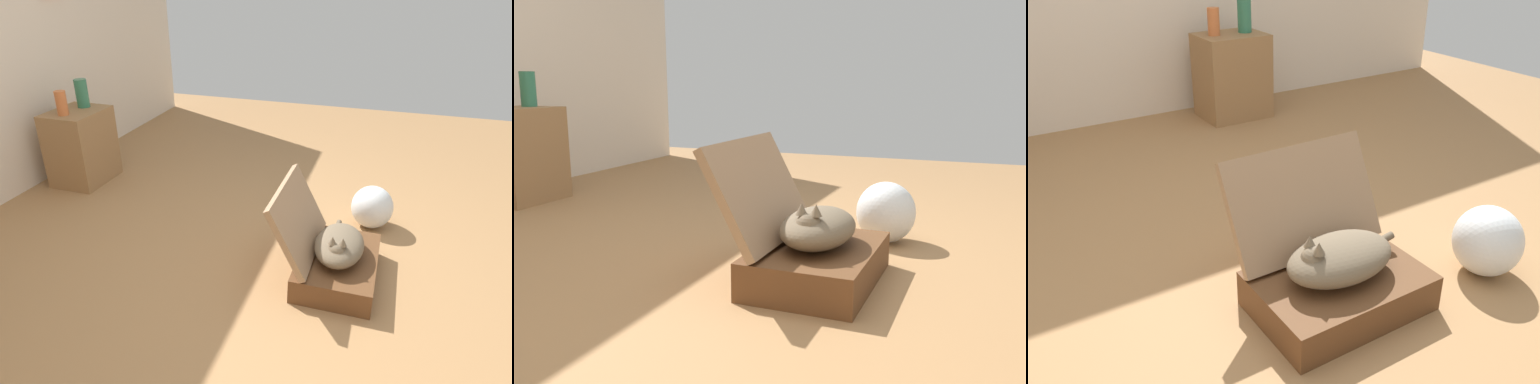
# 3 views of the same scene
# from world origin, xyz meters

# --- Properties ---
(ground_plane) EXTENTS (7.68, 7.68, 0.00)m
(ground_plane) POSITION_xyz_m (0.00, 0.00, 0.00)
(ground_plane) COLOR #9E7247
(ground_plane) RESTS_ON ground
(suitcase_base) EXTENTS (0.64, 0.45, 0.15)m
(suitcase_base) POSITION_xyz_m (0.12, -0.43, 0.07)
(suitcase_base) COLOR brown
(suitcase_base) RESTS_ON ground
(suitcase_lid) EXTENTS (0.64, 0.24, 0.41)m
(suitcase_lid) POSITION_xyz_m (0.12, -0.19, 0.36)
(suitcase_lid) COLOR #9B7756
(suitcase_lid) RESTS_ON suitcase_base
(cat) EXTENTS (0.52, 0.28, 0.20)m
(cat) POSITION_xyz_m (0.11, -0.43, 0.23)
(cat) COLOR brown
(cat) RESTS_ON suitcase_base
(plastic_bag_white) EXTENTS (0.29, 0.29, 0.30)m
(plastic_bag_white) POSITION_xyz_m (0.79, -0.57, 0.15)
(plastic_bag_white) COLOR silver
(plastic_bag_white) RESTS_ON ground
(side_table) EXTENTS (0.49, 0.40, 0.62)m
(side_table) POSITION_xyz_m (0.84, 1.85, 0.31)
(side_table) COLOR olive
(side_table) RESTS_ON ground
(vase_tall) EXTENTS (0.09, 0.09, 0.19)m
(vase_tall) POSITION_xyz_m (0.72, 1.86, 0.71)
(vase_tall) COLOR #CC6B38
(vase_tall) RESTS_ON side_table
(vase_short) EXTENTS (0.10, 0.10, 0.23)m
(vase_short) POSITION_xyz_m (0.97, 1.85, 0.73)
(vase_short) COLOR #2D7051
(vase_short) RESTS_ON side_table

